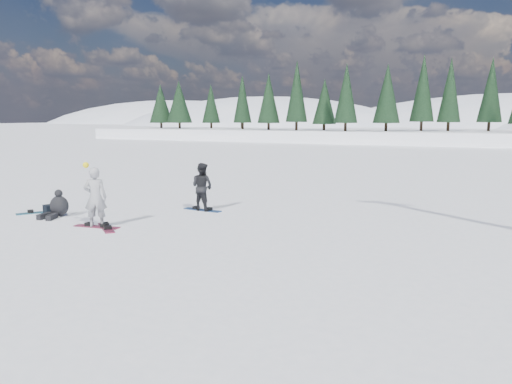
{
  "coord_description": "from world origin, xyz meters",
  "views": [
    {
      "loc": [
        9.84,
        -12.14,
        3.36
      ],
      "look_at": [
        3.65,
        1.4,
        1.1
      ],
      "focal_mm": 35.0,
      "sensor_mm": 36.0,
      "label": 1
    }
  ],
  "objects_px": {
    "snowboarder_woman": "(95,197)",
    "snowboarder_man": "(202,187)",
    "snowboard_loose_a": "(39,212)",
    "seated_rider": "(58,206)",
    "snowboard_loose_b": "(106,228)",
    "gear_bag": "(49,209)"
  },
  "relations": [
    {
      "from": "snowboarder_woman",
      "to": "snowboarder_man",
      "type": "bearing_deg",
      "value": -142.24
    },
    {
      "from": "snowboarder_woman",
      "to": "snowboard_loose_a",
      "type": "height_order",
      "value": "snowboarder_woman"
    },
    {
      "from": "seated_rider",
      "to": "snowboard_loose_b",
      "type": "xyz_separation_m",
      "value": [
        2.7,
        -0.74,
        -0.34
      ]
    },
    {
      "from": "snowboarder_woman",
      "to": "gear_bag",
      "type": "xyz_separation_m",
      "value": [
        -3.04,
        1.0,
        -0.79
      ]
    },
    {
      "from": "gear_bag",
      "to": "snowboard_loose_a",
      "type": "height_order",
      "value": "gear_bag"
    },
    {
      "from": "snowboard_loose_b",
      "to": "snowboard_loose_a",
      "type": "height_order",
      "value": "same"
    },
    {
      "from": "snowboarder_man",
      "to": "snowboard_loose_a",
      "type": "height_order",
      "value": "snowboarder_man"
    },
    {
      "from": "snowboarder_man",
      "to": "snowboard_loose_b",
      "type": "xyz_separation_m",
      "value": [
        -1.16,
        -3.74,
        -0.85
      ]
    },
    {
      "from": "seated_rider",
      "to": "gear_bag",
      "type": "relative_size",
      "value": 2.57
    },
    {
      "from": "gear_bag",
      "to": "snowboard_loose_b",
      "type": "distance_m",
      "value": 3.55
    },
    {
      "from": "snowboarder_man",
      "to": "seated_rider",
      "type": "bearing_deg",
      "value": 45.6
    },
    {
      "from": "gear_bag",
      "to": "snowboard_loose_a",
      "type": "xyz_separation_m",
      "value": [
        -0.43,
        -0.05,
        -0.14
      ]
    },
    {
      "from": "snowboard_loose_b",
      "to": "snowboarder_man",
      "type": "bearing_deg",
      "value": 112.6
    },
    {
      "from": "snowboarder_man",
      "to": "snowboard_loose_a",
      "type": "relative_size",
      "value": 1.15
    },
    {
      "from": "snowboarder_woman",
      "to": "snowboarder_man",
      "type": "height_order",
      "value": "snowboarder_woman"
    },
    {
      "from": "seated_rider",
      "to": "snowboarder_man",
      "type": "bearing_deg",
      "value": 22.86
    },
    {
      "from": "snowboard_loose_a",
      "to": "snowboarder_woman",
      "type": "bearing_deg",
      "value": -69.34
    },
    {
      "from": "snowboard_loose_b",
      "to": "snowboarder_woman",
      "type": "bearing_deg",
      "value": -139.51
    },
    {
      "from": "snowboarder_woman",
      "to": "snowboarder_man",
      "type": "distance_m",
      "value": 4.04
    },
    {
      "from": "snowboarder_man",
      "to": "gear_bag",
      "type": "height_order",
      "value": "snowboarder_man"
    },
    {
      "from": "seated_rider",
      "to": "snowboard_loose_a",
      "type": "height_order",
      "value": "seated_rider"
    },
    {
      "from": "snowboarder_man",
      "to": "snowboard_loose_b",
      "type": "relative_size",
      "value": 1.15
    }
  ]
}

